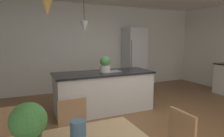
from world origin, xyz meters
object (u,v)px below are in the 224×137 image
at_px(potted_plant_on_island, 105,64).
at_px(potted_plant_on_table, 28,124).
at_px(vase_on_dining_table, 78,133).
at_px(chair_far_right, 76,132).
at_px(kitchen_island, 104,91).
at_px(refrigerator, 134,58).

relative_size(potted_plant_on_island, potted_plant_on_table, 0.91).
xyz_separation_m(potted_plant_on_table, vase_on_dining_table, (0.38, -0.10, -0.11)).
bearing_deg(chair_far_right, kitchen_island, 58.30).
relative_size(refrigerator, potted_plant_on_table, 5.06).
bearing_deg(potted_plant_on_island, vase_on_dining_table, -116.69).
relative_size(potted_plant_on_table, vase_on_dining_table, 1.84).
relative_size(refrigerator, vase_on_dining_table, 9.31).
bearing_deg(refrigerator, vase_on_dining_table, -125.54).
relative_size(kitchen_island, potted_plant_on_island, 6.19).
height_order(refrigerator, potted_plant_on_island, refrigerator).
distance_m(kitchen_island, vase_on_dining_table, 2.82).
bearing_deg(kitchen_island, refrigerator, 43.58).
xyz_separation_m(refrigerator, potted_plant_on_island, (-1.72, -1.67, 0.08)).
height_order(potted_plant_on_table, vase_on_dining_table, potted_plant_on_table).
relative_size(chair_far_right, kitchen_island, 0.39).
xyz_separation_m(chair_far_right, kitchen_island, (1.08, 1.74, -0.01)).
relative_size(kitchen_island, potted_plant_on_table, 5.63).
bearing_deg(refrigerator, potted_plant_on_island, -135.93).
height_order(kitchen_island, potted_plant_on_table, potted_plant_on_table).
bearing_deg(refrigerator, potted_plant_on_table, -129.52).
height_order(chair_far_right, potted_plant_on_island, potted_plant_on_island).
height_order(chair_far_right, potted_plant_on_table, potted_plant_on_table).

